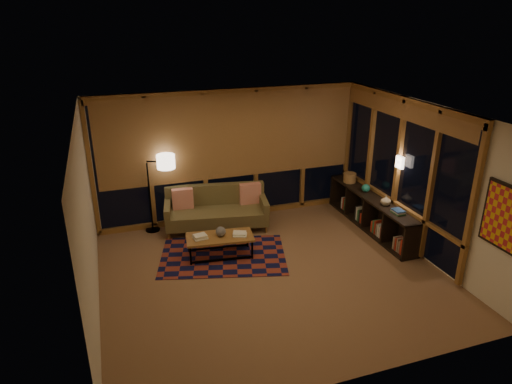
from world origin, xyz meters
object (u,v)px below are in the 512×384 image
object	(u,v)px
coffee_table	(220,246)
bookshelf	(371,212)
sofa	(216,210)
floor_lamp	(149,193)

from	to	relation	value
coffee_table	bookshelf	size ratio (longest dim) A/B	0.43
sofa	floor_lamp	size ratio (longest dim) A/B	1.26
sofa	coffee_table	xyz separation A→B (m)	(-0.22, -1.11, -0.21)
coffee_table	floor_lamp	distance (m)	1.86
coffee_table	floor_lamp	bearing A→B (deg)	132.95
sofa	coffee_table	distance (m)	1.15
coffee_table	bookshelf	distance (m)	3.16
floor_lamp	bookshelf	world-z (taller)	floor_lamp
sofa	coffee_table	world-z (taller)	sofa
bookshelf	sofa	bearing A→B (deg)	161.57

